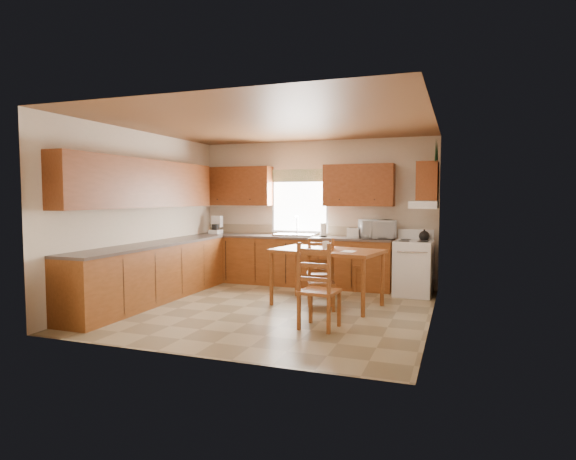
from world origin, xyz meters
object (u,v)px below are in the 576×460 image
(microwave, at_px, (377,229))
(chair_near_left, at_px, (320,270))
(chair_near_right, at_px, (319,286))
(stove, at_px, (414,269))
(dining_table, at_px, (327,277))
(chair_far_right, at_px, (366,261))
(chair_far_left, at_px, (321,279))

(microwave, distance_m, chair_near_left, 1.49)
(microwave, bearing_deg, chair_near_right, -118.43)
(stove, height_order, dining_table, stove)
(stove, height_order, chair_far_right, chair_far_right)
(dining_table, relative_size, chair_far_right, 1.54)
(chair_near_right, height_order, chair_far_right, chair_near_right)
(dining_table, height_order, chair_near_left, chair_near_left)
(chair_near_left, xyz_separation_m, chair_far_right, (0.51, 1.13, 0.02))
(chair_near_right, bearing_deg, chair_far_right, -86.01)
(stove, xyz_separation_m, dining_table, (-1.18, -1.21, -0.02))
(chair_near_right, relative_size, chair_far_left, 1.19)
(stove, relative_size, chair_far_right, 0.87)
(chair_far_left, height_order, chair_far_right, chair_far_right)
(chair_near_right, bearing_deg, chair_far_left, -69.75)
(chair_near_left, relative_size, chair_far_right, 0.97)
(chair_near_right, xyz_separation_m, chair_far_right, (0.09, 2.64, -0.02))
(chair_near_right, bearing_deg, microwave, -89.82)
(dining_table, distance_m, chair_near_right, 1.29)
(chair_near_left, bearing_deg, dining_table, 106.52)
(chair_near_left, distance_m, chair_near_right, 1.57)
(stove, xyz_separation_m, chair_near_left, (-1.34, -0.96, 0.05))
(dining_table, bearing_deg, microwave, 80.30)
(stove, height_order, chair_near_right, chair_near_right)
(dining_table, bearing_deg, chair_far_right, 86.45)
(dining_table, xyz_separation_m, chair_far_left, (-0.00, -0.29, 0.03))
(stove, distance_m, chair_far_right, 0.86)
(microwave, distance_m, chair_far_right, 0.59)
(stove, xyz_separation_m, chair_near_right, (-0.93, -2.47, 0.09))
(chair_near_left, bearing_deg, microwave, -137.77)
(chair_near_right, height_order, chair_far_left, chair_near_right)
(microwave, distance_m, dining_table, 1.66)
(dining_table, distance_m, chair_near_left, 0.31)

